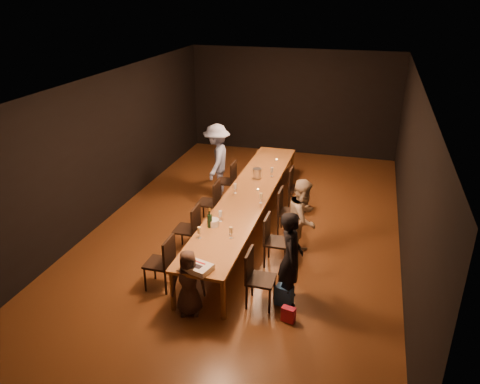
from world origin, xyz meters
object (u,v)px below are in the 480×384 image
(chair_left_3, at_px, (226,181))
(child, at_px, (189,283))
(chair_right_0, at_px, (261,279))
(birthday_cake, at_px, (198,268))
(chair_right_2, at_px, (289,212))
(chair_right_3, at_px, (299,189))
(chair_left_2, at_px, (208,202))
(man_blue, at_px, (217,160))
(ice_bucket, at_px, (257,173))
(woman_birthday, at_px, (291,258))
(woman_tan, at_px, (303,218))
(plate_stack, at_px, (213,223))
(table, at_px, (248,196))
(chair_left_1, at_px, (187,229))
(chair_right_1, at_px, (277,241))
(chair_left_0, at_px, (159,262))
(champagne_bottle, at_px, (210,218))

(chair_left_3, bearing_deg, child, -170.16)
(chair_right_0, bearing_deg, birthday_cake, -62.29)
(chair_right_2, height_order, chair_right_3, same)
(chair_right_0, height_order, child, child)
(chair_left_2, bearing_deg, birthday_cake, -163.23)
(man_blue, distance_m, child, 4.51)
(child, xyz_separation_m, ice_bucket, (0.11, 3.78, 0.33))
(woman_birthday, bearing_deg, child, 104.45)
(chair_right_0, distance_m, chair_left_2, 2.94)
(woman_tan, distance_m, plate_stack, 1.63)
(chair_left_2, relative_size, woman_tan, 0.63)
(table, height_order, chair_right_2, chair_right_2)
(plate_stack, bearing_deg, chair_left_1, 157.07)
(chair_right_1, height_order, chair_right_2, same)
(chair_left_1, bearing_deg, child, -157.21)
(chair_right_2, bearing_deg, chair_right_3, 180.00)
(chair_right_3, xyz_separation_m, plate_stack, (-1.09, -2.66, 0.34))
(chair_right_2, bearing_deg, chair_right_1, -0.00)
(chair_right_2, distance_m, chair_left_3, 2.08)
(chair_right_0, relative_size, chair_right_1, 1.00)
(chair_right_1, distance_m, chair_right_3, 2.40)
(chair_right_2, xyz_separation_m, man_blue, (-2.00, 1.50, 0.38))
(chair_right_0, bearing_deg, table, -160.50)
(birthday_cake, xyz_separation_m, ice_bucket, (-0.04, 3.74, 0.06))
(child, bearing_deg, plate_stack, 76.98)
(chair_right_1, distance_m, ice_bucket, 2.31)
(table, xyz_separation_m, chair_right_3, (0.85, 1.20, -0.24))
(chair_right_2, bearing_deg, plate_stack, -36.65)
(table, bearing_deg, birthday_cake, -89.87)
(chair_right_3, distance_m, chair_left_0, 3.98)
(chair_right_3, bearing_deg, ice_bucket, -70.95)
(chair_right_2, height_order, champagne_bottle, champagne_bottle)
(chair_left_1, bearing_deg, chair_right_1, -90.00)
(chair_left_0, bearing_deg, champagne_bottle, -33.63)
(chair_right_1, distance_m, chair_left_1, 1.70)
(woman_birthday, bearing_deg, table, 17.71)
(chair_right_1, height_order, champagne_bottle, champagne_bottle)
(chair_right_1, bearing_deg, champagne_bottle, -73.59)
(chair_right_1, relative_size, chair_right_2, 1.00)
(table, relative_size, woman_birthday, 3.89)
(chair_left_1, height_order, man_blue, man_blue)
(chair_left_1, relative_size, child, 0.88)
(plate_stack, bearing_deg, chair_left_2, 112.81)
(chair_left_3, height_order, man_blue, man_blue)
(man_blue, distance_m, ice_bucket, 1.27)
(chair_left_1, height_order, plate_stack, chair_left_1)
(chair_left_0, distance_m, woman_tan, 2.67)
(champagne_bottle, bearing_deg, chair_right_1, 16.41)
(chair_left_0, relative_size, chair_left_2, 1.00)
(chair_right_2, relative_size, ice_bucket, 4.36)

